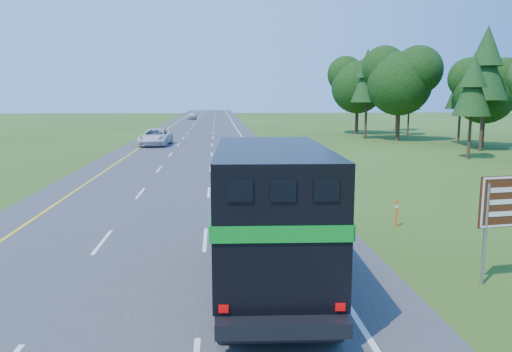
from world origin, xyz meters
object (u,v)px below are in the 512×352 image
(white_suv, at_px, (155,137))
(exit_sign, at_px, (512,206))
(horse_truck, at_px, (270,211))
(far_car, at_px, (192,116))

(white_suv, xyz_separation_m, exit_sign, (14.53, -40.45, 1.29))
(exit_sign, bearing_deg, white_suv, 101.35)
(horse_truck, xyz_separation_m, far_car, (-6.87, 100.55, -1.31))
(far_car, bearing_deg, white_suv, -87.81)
(white_suv, distance_m, exit_sign, 43.00)
(horse_truck, distance_m, white_suv, 40.98)
(white_suv, height_order, exit_sign, exit_sign)
(far_car, height_order, exit_sign, exit_sign)
(horse_truck, height_order, exit_sign, horse_truck)
(horse_truck, xyz_separation_m, white_suv, (-7.84, 40.20, -1.20))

